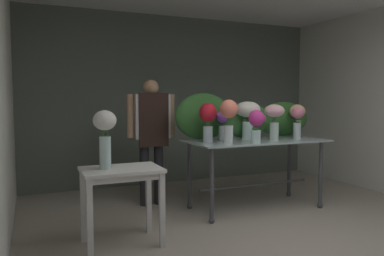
{
  "coord_description": "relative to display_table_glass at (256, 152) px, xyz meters",
  "views": [
    {
      "loc": [
        -2.28,
        -2.29,
        1.39
      ],
      "look_at": [
        -0.64,
        1.5,
        1.06
      ],
      "focal_mm": 35.58,
      "sensor_mm": 36.0,
      "label": 1
    }
  ],
  "objects": [
    {
      "name": "ground_plane",
      "position": [
        -0.32,
        0.09,
        -0.72
      ],
      "size": [
        8.0,
        8.0,
        0.0
      ],
      "primitive_type": "plane",
      "color": "#9E9384"
    },
    {
      "name": "wall_back",
      "position": [
        -0.32,
        1.91,
        0.64
      ],
      "size": [
        5.06,
        0.12,
        2.71
      ],
      "primitive_type": "cube",
      "color": "slate",
      "rests_on": "ground"
    },
    {
      "name": "wall_left",
      "position": [
        -2.85,
        0.09,
        0.64
      ],
      "size": [
        0.12,
        3.76,
        2.71
      ],
      "primitive_type": "cube",
      "color": "silver",
      "rests_on": "ground"
    },
    {
      "name": "wall_right",
      "position": [
        2.21,
        0.09,
        0.64
      ],
      "size": [
        0.12,
        3.76,
        2.71
      ],
      "primitive_type": "cube",
      "color": "silver",
      "rests_on": "ground"
    },
    {
      "name": "display_table_glass",
      "position": [
        0.0,
        0.0,
        0.0
      ],
      "size": [
        1.73,
        0.83,
        0.87
      ],
      "color": "#ADC1C3",
      "rests_on": "ground"
    },
    {
      "name": "side_table_white",
      "position": [
        -1.82,
        -0.53,
        -0.09
      ],
      "size": [
        0.73,
        0.51,
        0.73
      ],
      "color": "white",
      "rests_on": "ground"
    },
    {
      "name": "florist",
      "position": [
        -1.15,
        0.67,
        0.3
      ],
      "size": [
        0.64,
        0.24,
        1.64
      ],
      "color": "#232328",
      "rests_on": "ground"
    },
    {
      "name": "foliage_backdrop",
      "position": [
        0.0,
        0.29,
        0.4
      ],
      "size": [
        2.0,
        0.24,
        0.58
      ],
      "color": "#2D6028",
      "rests_on": "display_table_glass"
    },
    {
      "name": "vase_violet_carnations",
      "position": [
        -0.41,
        0.11,
        0.37
      ],
      "size": [
        0.2,
        0.17,
        0.37
      ],
      "color": "silver",
      "rests_on": "display_table_glass"
    },
    {
      "name": "vase_rosy_anemones",
      "position": [
        0.53,
        -0.14,
        0.38
      ],
      "size": [
        0.15,
        0.16,
        0.4
      ],
      "color": "silver",
      "rests_on": "display_table_glass"
    },
    {
      "name": "vase_ivory_dahlias",
      "position": [
        -0.05,
        0.11,
        0.47
      ],
      "size": [
        0.32,
        0.32,
        0.48
      ],
      "color": "silver",
      "rests_on": "display_table_glass"
    },
    {
      "name": "vase_crimson_peonies",
      "position": [
        -0.66,
        0.01,
        0.43
      ],
      "size": [
        0.21,
        0.21,
        0.46
      ],
      "color": "silver",
      "rests_on": "display_table_glass"
    },
    {
      "name": "vase_blush_ranunculus",
      "position": [
        0.18,
        -0.13,
        0.44
      ],
      "size": [
        0.25,
        0.25,
        0.44
      ],
      "color": "silver",
      "rests_on": "display_table_glass"
    },
    {
      "name": "vase_peach_roses",
      "position": [
        0.7,
        0.08,
        0.43
      ],
      "size": [
        0.21,
        0.21,
        0.44
      ],
      "color": "silver",
      "rests_on": "display_table_glass"
    },
    {
      "name": "vase_coral_stock",
      "position": [
        -0.51,
        -0.23,
        0.47
      ],
      "size": [
        0.22,
        0.21,
        0.5
      ],
      "color": "silver",
      "rests_on": "display_table_glass"
    },
    {
      "name": "vase_magenta_lilies",
      "position": [
        -0.2,
        -0.33,
        0.38
      ],
      "size": [
        0.2,
        0.18,
        0.39
      ],
      "color": "silver",
      "rests_on": "display_table_glass"
    },
    {
      "name": "vase_white_roses_tall",
      "position": [
        -1.97,
        -0.53,
        0.36
      ],
      "size": [
        0.21,
        0.21,
        0.54
      ],
      "color": "silver",
      "rests_on": "side_table_white"
    }
  ]
}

